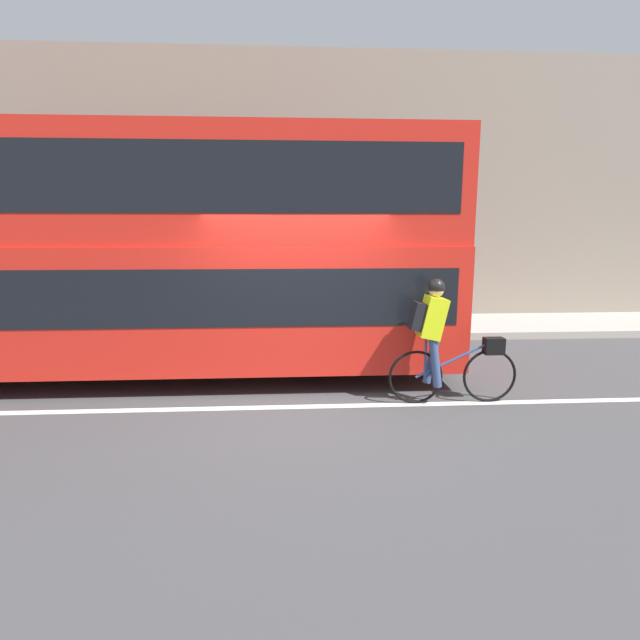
{
  "coord_description": "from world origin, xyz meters",
  "views": [
    {
      "loc": [
        -0.1,
        -6.39,
        2.33
      ],
      "look_at": [
        0.33,
        0.65,
        1.02
      ],
      "focal_mm": 28.0,
      "sensor_mm": 36.0,
      "label": 1
    }
  ],
  "objects": [
    {
      "name": "ground_plane",
      "position": [
        0.0,
        0.0,
        0.0
      ],
      "size": [
        80.0,
        80.0,
        0.0
      ],
      "primitive_type": "plane",
      "color": "#424244"
    },
    {
      "name": "road_center_line",
      "position": [
        0.0,
        -0.13,
        0.0
      ],
      "size": [
        50.0,
        0.14,
        0.01
      ],
      "primitive_type": "cube",
      "color": "silver",
      "rests_on": "ground_plane"
    },
    {
      "name": "sidewalk_curb",
      "position": [
        0.0,
        4.77,
        0.08
      ],
      "size": [
        60.0,
        2.33,
        0.15
      ],
      "color": "#A8A399",
      "rests_on": "ground_plane"
    },
    {
      "name": "building_facade",
      "position": [
        0.0,
        6.09,
        3.2
      ],
      "size": [
        60.0,
        0.3,
        6.4
      ],
      "color": "gray",
      "rests_on": "ground_plane"
    },
    {
      "name": "bus",
      "position": [
        -2.89,
        1.55,
        2.05
      ],
      "size": [
        10.62,
        2.58,
        3.71
      ],
      "color": "black",
      "rests_on": "ground_plane"
    },
    {
      "name": "cyclist_on_bike",
      "position": [
        1.89,
        -0.09,
        0.9
      ],
      "size": [
        1.74,
        0.32,
        1.68
      ],
      "color": "black",
      "rests_on": "ground_plane"
    },
    {
      "name": "street_sign_post",
      "position": [
        0.82,
        4.65,
        1.7
      ],
      "size": [
        0.36,
        0.09,
        2.79
      ],
      "color": "#59595B",
      "rests_on": "sidewalk_curb"
    }
  ]
}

